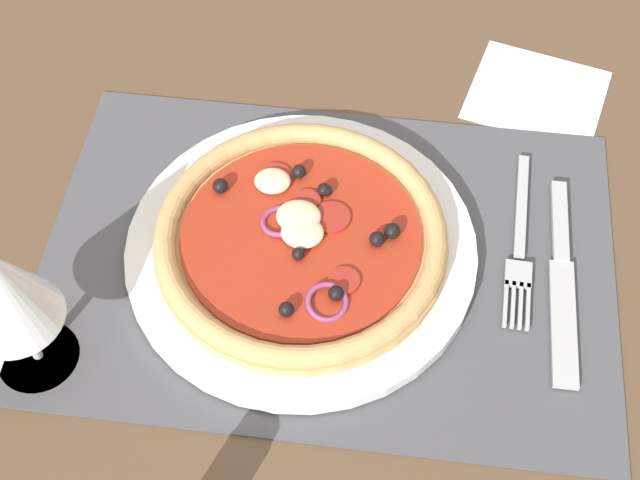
{
  "coord_description": "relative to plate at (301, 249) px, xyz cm",
  "views": [
    {
      "loc": [
        -4.53,
        41.62,
        62.59
      ],
      "look_at": [
        0.68,
        0.0,
        2.66
      ],
      "focal_mm": 50.1,
      "sensor_mm": 36.0,
      "label": 1
    }
  ],
  "objects": [
    {
      "name": "ground_plane",
      "position": [
        -2.26,
        0.04,
        -2.23
      ],
      "size": [
        190.0,
        140.0,
        2.4
      ],
      "primitive_type": "cube",
      "color": "brown"
    },
    {
      "name": "placemat",
      "position": [
        -2.26,
        0.04,
        -0.83
      ],
      "size": [
        47.86,
        33.09,
        0.4
      ],
      "primitive_type": "cube",
      "color": "#4C4C51",
      "rests_on": "ground_plane"
    },
    {
      "name": "plate",
      "position": [
        0.0,
        0.0,
        0.0
      ],
      "size": [
        29.31,
        29.31,
        1.26
      ],
      "primitive_type": "cylinder",
      "color": "white",
      "rests_on": "placemat"
    },
    {
      "name": "pizza",
      "position": [
        -0.0,
        -0.03,
        1.71
      ],
      "size": [
        24.28,
        24.28,
        2.66
      ],
      "color": "tan",
      "rests_on": "plate"
    },
    {
      "name": "fork",
      "position": [
        -18.2,
        -2.74,
        -0.41
      ],
      "size": [
        2.45,
        18.05,
        0.44
      ],
      "rotation": [
        0.0,
        0.0,
        1.53
      ],
      "color": "#B2B5BA",
      "rests_on": "placemat"
    },
    {
      "name": "knife",
      "position": [
        -21.66,
        0.19,
        -0.37
      ],
      "size": [
        2.01,
        20.0,
        0.62
      ],
      "rotation": [
        0.0,
        0.0,
        1.57
      ],
      "color": "#B2B5BA",
      "rests_on": "placemat"
    },
    {
      "name": "wine_glass",
      "position": [
        19.12,
        12.1,
        9.02
      ],
      "size": [
        7.2,
        7.2,
        14.9
      ],
      "color": "silver",
      "rests_on": "ground_plane"
    },
    {
      "name": "napkin",
      "position": [
        -20.03,
        -21.37,
        -0.85
      ],
      "size": [
        14.86,
        13.97,
        0.36
      ],
      "primitive_type": "cube",
      "rotation": [
        0.0,
        0.0,
        -0.25
      ],
      "color": "white",
      "rests_on": "ground_plane"
    }
  ]
}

